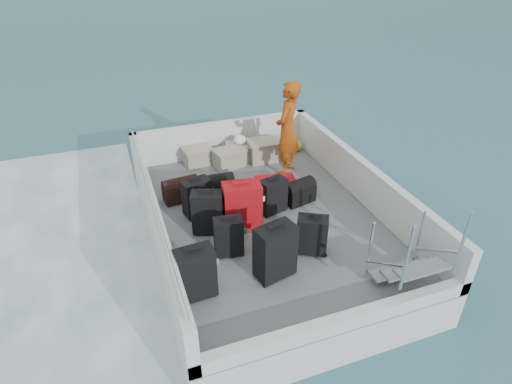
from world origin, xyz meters
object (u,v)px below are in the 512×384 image
crate_0 (198,157)px  crate_3 (265,151)px  suitcase_1 (208,213)px  suitcase_4 (229,237)px  passenger (287,129)px  suitcase_0 (196,274)px  crate_2 (240,152)px  suitcase_5 (242,207)px  suitcase_3 (275,252)px  suitcase_7 (273,196)px  crate_1 (229,159)px  suitcase_2 (197,198)px  suitcase_6 (312,236)px  suitcase_8 (276,187)px

crate_0 → crate_3: size_ratio=0.81×
suitcase_1 → suitcase_4: size_ratio=1.17×
crate_3 → passenger: size_ratio=0.37×
suitcase_0 → suitcase_1: suitcase_0 is taller
crate_0 → crate_2: bearing=-7.0°
suitcase_5 → suitcase_0: bearing=-122.4°
crate_0 → crate_2: 0.84m
suitcase_3 → suitcase_7: 1.52m
suitcase_7 → crate_1: size_ratio=1.09×
suitcase_0 → suitcase_4: bearing=42.3°
suitcase_7 → crate_2: suitcase_7 is taller
suitcase_5 → crate_3: (1.16, 2.04, -0.19)m
suitcase_1 → crate_1: bearing=83.5°
suitcase_2 → suitcase_7: 1.21m
suitcase_4 → crate_2: 2.94m
suitcase_1 → suitcase_5: size_ratio=0.89×
suitcase_7 → crate_3: (0.55, 1.79, -0.10)m
suitcase_2 → suitcase_4: size_ratio=1.07×
suitcase_0 → crate_3: (2.14, 3.22, -0.17)m
crate_3 → suitcase_6: bearing=-98.3°
suitcase_6 → crate_0: 3.33m
suitcase_0 → suitcase_6: size_ratio=1.22×
suitcase_2 → passenger: passenger is taller
suitcase_1 → suitcase_6: (1.24, -0.98, -0.05)m
crate_2 → passenger: 1.25m
suitcase_1 → passenger: bearing=54.8°
suitcase_2 → crate_1: 1.73m
suitcase_4 → crate_0: (0.24, 2.84, -0.14)m
suitcase_2 → crate_3: bearing=26.8°
passenger → crate_0: bearing=-77.8°
suitcase_2 → suitcase_8: size_ratio=0.92×
crate_3 → suitcase_4: bearing=-120.8°
suitcase_1 → suitcase_8: suitcase_1 is taller
suitcase_0 → crate_3: suitcase_0 is taller
suitcase_0 → suitcase_6: suitcase_0 is taller
suitcase_0 → suitcase_5: 1.54m
suitcase_8 → crate_3: bearing=-2.9°
suitcase_2 → suitcase_5: (0.56, -0.59, 0.07)m
suitcase_0 → suitcase_2: (0.43, 1.77, -0.05)m
suitcase_1 → crate_3: suitcase_1 is taller
crate_2 → crate_3: crate_3 is taller
crate_0 → suitcase_1: bearing=-99.6°
suitcase_7 → crate_3: suitcase_7 is taller
suitcase_7 → crate_3: size_ratio=0.92×
suitcase_5 → suitcase_8: bearing=49.0°
suitcase_0 → passenger: passenger is taller
suitcase_6 → suitcase_7: bearing=125.3°
suitcase_8 → crate_2: crate_2 is taller
suitcase_2 → crate_1: bearing=42.5°
crate_3 → suitcase_2: bearing=-139.8°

